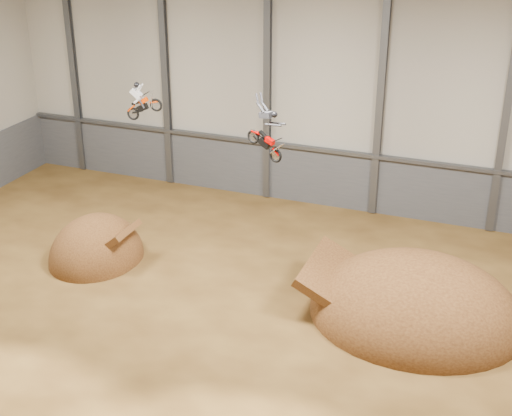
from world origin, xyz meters
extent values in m
plane|color=#462E12|center=(0.00, 0.00, 0.00)|extent=(40.00, 40.00, 0.00)
cube|color=#A9A396|center=(0.00, 15.00, 7.00)|extent=(40.00, 0.10, 14.00)
cube|color=#4A4B50|center=(0.00, 14.90, 1.75)|extent=(39.80, 0.18, 3.50)
cube|color=#47494F|center=(0.00, 14.75, 3.55)|extent=(39.80, 0.35, 0.20)
cube|color=#47494F|center=(-16.67, 14.80, 7.00)|extent=(0.40, 0.36, 13.90)
cube|color=#47494F|center=(-10.00, 14.80, 7.00)|extent=(0.40, 0.36, 13.90)
cube|color=#47494F|center=(-3.33, 14.80, 7.00)|extent=(0.40, 0.36, 13.90)
cube|color=#47494F|center=(3.33, 14.80, 7.00)|extent=(0.40, 0.36, 13.90)
cube|color=#47494F|center=(10.00, 14.80, 7.00)|extent=(0.40, 0.36, 13.90)
ellipsoid|color=#3F230F|center=(-8.74, 4.01, 0.00)|extent=(4.64, 5.35, 4.64)
ellipsoid|color=#3F230F|center=(7.59, 4.37, 0.00)|extent=(9.47, 8.38, 5.46)
camera|label=1|loc=(10.71, -23.48, 17.53)|focal=50.00mm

